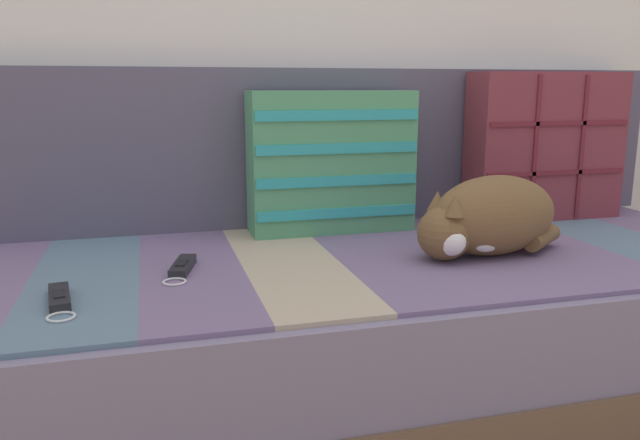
% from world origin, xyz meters
% --- Properties ---
extents(ground_plane, '(14.00, 14.00, 0.00)m').
position_xyz_m(ground_plane, '(0.00, 0.00, 0.00)').
color(ground_plane, '#937556').
extents(couch, '(2.09, 0.90, 0.36)m').
position_xyz_m(couch, '(0.00, 0.10, 0.18)').
color(couch, brown).
rests_on(couch, ground_plane).
extents(sofa_backrest, '(2.05, 0.14, 0.44)m').
position_xyz_m(sofa_backrest, '(0.00, 0.48, 0.58)').
color(sofa_backrest, '#514C60').
rests_on(sofa_backrest, couch).
extents(throw_pillow_quilted, '(0.47, 0.14, 0.43)m').
position_xyz_m(throw_pillow_quilted, '(0.62, 0.33, 0.58)').
color(throw_pillow_quilted, brown).
rests_on(throw_pillow_quilted, couch).
extents(throw_pillow_striped, '(0.44, 0.14, 0.38)m').
position_xyz_m(throw_pillow_striped, '(-0.04, 0.33, 0.55)').
color(throw_pillow_striped, '#4C9366').
rests_on(throw_pillow_striped, couch).
extents(sleeping_cat, '(0.40, 0.22, 0.19)m').
position_xyz_m(sleeping_cat, '(0.23, -0.01, 0.45)').
color(sleeping_cat, brown).
rests_on(sleeping_cat, couch).
extents(game_remote_near, '(0.07, 0.19, 0.02)m').
position_xyz_m(game_remote_near, '(-0.68, -0.10, 0.37)').
color(game_remote_near, black).
rests_on(game_remote_near, couch).
extents(game_remote_far, '(0.09, 0.19, 0.02)m').
position_xyz_m(game_remote_far, '(-0.46, 0.05, 0.37)').
color(game_remote_far, black).
rests_on(game_remote_far, couch).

